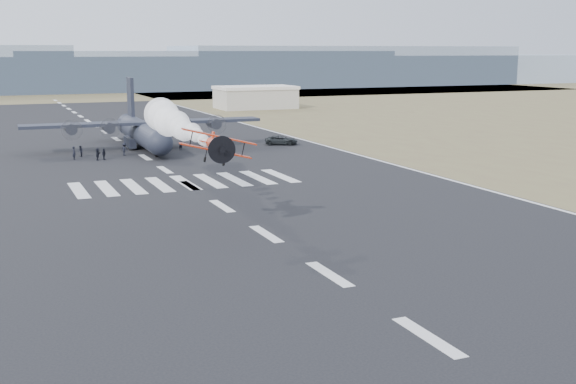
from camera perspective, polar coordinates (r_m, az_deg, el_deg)
ground at (r=40.14m, az=11.00°, el=-11.17°), size 500.00×500.00×0.00m
scrub_far at (r=261.91m, az=-18.44°, el=7.24°), size 500.00×80.00×0.00m
runway_markings at (r=94.27m, az=-9.71°, el=1.74°), size 60.00×260.00×0.01m
ridge_seg_d at (r=291.51m, az=-19.02°, el=8.82°), size 150.00×50.00×13.00m
ridge_seg_e at (r=303.21m, az=-6.54°, el=9.60°), size 150.00×50.00×15.00m
ridge_seg_f at (r=327.64m, az=4.59°, el=9.92°), size 150.00×50.00×17.00m
ridge_seg_g at (r=362.28m, az=13.87°, el=9.43°), size 150.00×50.00×13.00m
hangar_right at (r=193.07m, az=-2.58°, el=7.51°), size 20.50×12.50×5.90m
aerobatic_biplane at (r=61.19m, az=-5.66°, el=3.67°), size 6.28×5.74×3.13m
smoke_trail at (r=83.07m, az=-9.36°, el=5.65°), size 4.01×27.00×4.01m
transport_aircraft at (r=116.15m, az=-11.43°, el=4.79°), size 36.81×30.33×10.65m
support_vehicle at (r=117.90m, az=-0.52°, el=4.11°), size 5.82×4.51×1.47m
crew_a at (r=112.48m, az=-8.47°, el=3.74°), size 0.84×0.79×1.82m
crew_b at (r=108.53m, az=-16.07°, el=3.11°), size 0.56×0.83×1.62m
crew_c at (r=108.27m, az=-12.80°, el=3.32°), size 1.15×1.31×1.86m
crew_d at (r=104.69m, az=-14.34°, el=2.92°), size 0.94×1.05×1.61m
crew_e at (r=112.10m, az=-5.18°, el=3.76°), size 0.95×0.77×1.67m
crew_f at (r=104.40m, az=-14.81°, el=2.90°), size 1.09×1.66×1.71m
crew_g at (r=105.96m, az=-16.55°, el=2.98°), size 0.71×0.80×1.88m
crew_h at (r=113.74m, az=-5.40°, el=3.91°), size 1.02×0.78×1.85m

